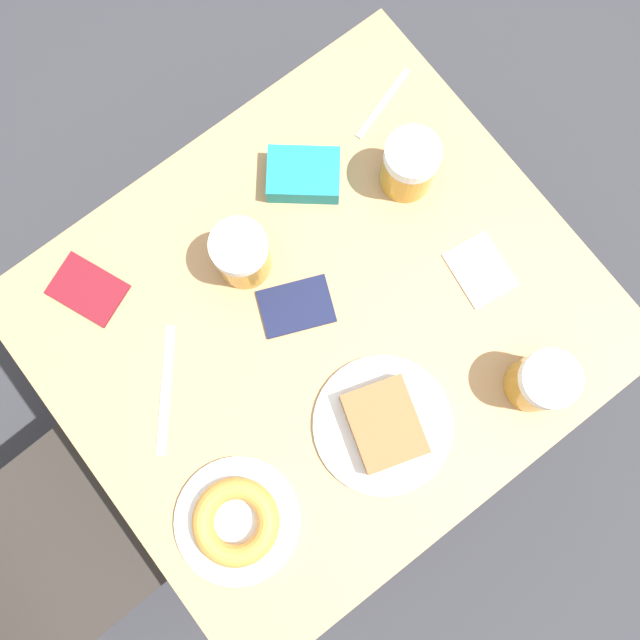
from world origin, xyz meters
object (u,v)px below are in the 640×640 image
(beer_mug_left, at_px, (409,165))
(fork, at_px, (383,103))
(beer_mug_right, at_px, (242,254))
(blue_pouch, at_px, (304,175))
(plate_with_donut, at_px, (236,522))
(napkin_folded, at_px, (480,270))
(beer_mug_center, at_px, (541,382))
(passport_near_edge, at_px, (88,289))
(passport_far_edge, at_px, (296,306))
(plate_with_cake, at_px, (383,424))
(knife, at_px, (166,389))

(beer_mug_left, height_order, fork, beer_mug_left)
(beer_mug_right, relative_size, blue_pouch, 0.78)
(plate_with_donut, height_order, napkin_folded, plate_with_donut)
(beer_mug_center, distance_m, passport_near_edge, 0.80)
(fork, bearing_deg, beer_mug_left, 157.05)
(beer_mug_center, height_order, beer_mug_right, same)
(beer_mug_left, xyz_separation_m, passport_far_edge, (-0.07, 0.30, -0.06))
(plate_with_cake, bearing_deg, fork, -38.45)
(beer_mug_center, distance_m, fork, 0.58)
(beer_mug_center, xyz_separation_m, passport_near_edge, (0.61, 0.51, -0.06))
(beer_mug_left, relative_size, blue_pouch, 0.78)
(beer_mug_right, bearing_deg, beer_mug_left, -98.45)
(fork, relative_size, blue_pouch, 1.01)
(passport_far_edge, xyz_separation_m, blue_pouch, (0.18, -0.15, 0.02))
(plate_with_cake, height_order, passport_far_edge, plate_with_cake)
(napkin_folded, xyz_separation_m, passport_near_edge, (0.40, 0.57, 0.00))
(beer_mug_left, distance_m, passport_far_edge, 0.31)
(passport_near_edge, distance_m, blue_pouch, 0.43)
(beer_mug_right, height_order, fork, beer_mug_right)
(plate_with_cake, bearing_deg, beer_mug_center, -112.66)
(beer_mug_right, height_order, knife, beer_mug_right)
(plate_with_cake, xyz_separation_m, passport_far_edge, (0.25, -0.01, -0.02))
(beer_mug_left, relative_size, beer_mug_center, 1.00)
(plate_with_donut, bearing_deg, beer_mug_center, -103.20)
(fork, bearing_deg, passport_near_edge, 86.42)
(fork, bearing_deg, beer_mug_right, 103.37)
(knife, relative_size, passport_near_edge, 1.22)
(plate_with_donut, bearing_deg, fork, -56.23)
(beer_mug_right, xyz_separation_m, blue_pouch, (0.06, -0.18, -0.04))
(plate_with_cake, distance_m, knife, 0.38)
(plate_with_donut, xyz_separation_m, passport_far_edge, (0.23, -0.30, -0.02))
(beer_mug_left, height_order, blue_pouch, beer_mug_left)
(plate_with_cake, distance_m, napkin_folded, 0.33)
(knife, bearing_deg, beer_mug_center, -126.80)
(passport_far_edge, bearing_deg, passport_near_edge, 47.72)
(beer_mug_left, height_order, beer_mug_center, same)
(beer_mug_left, relative_size, beer_mug_right, 1.00)
(beer_mug_center, bearing_deg, plate_with_cake, 67.34)
(beer_mug_center, relative_size, beer_mug_right, 1.00)
(blue_pouch, bearing_deg, passport_far_edge, 139.55)
(passport_near_edge, distance_m, passport_far_edge, 0.37)
(napkin_folded, height_order, blue_pouch, blue_pouch)
(plate_with_cake, bearing_deg, passport_far_edge, -1.65)
(fork, relative_size, passport_far_edge, 1.07)
(napkin_folded, relative_size, passport_far_edge, 0.84)
(beer_mug_right, relative_size, passport_near_edge, 0.82)
(plate_with_donut, height_order, blue_pouch, same)
(knife, bearing_deg, plate_with_cake, -136.68)
(plate_with_cake, height_order, beer_mug_center, beer_mug_center)
(beer_mug_right, relative_size, knife, 0.68)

